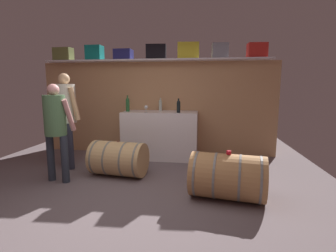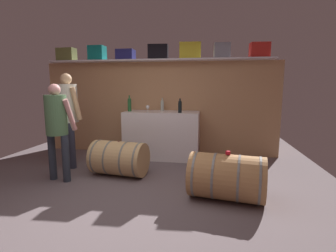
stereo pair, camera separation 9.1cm
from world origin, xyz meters
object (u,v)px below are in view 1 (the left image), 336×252
Objects in this scene: wine_bottle_green at (128,104)px; wine_glass at (146,107)px; toolcase_teal at (95,53)px; winemaker_pouring at (66,110)px; wine_bottle_dark at (179,106)px; toolcase_grey at (220,51)px; visitor_tasting at (56,123)px; wine_bottle_clear at (160,105)px; wine_barrel_far at (119,159)px; toolcase_yellow at (188,51)px; wine_barrel_near at (228,176)px; toolcase_red at (257,51)px; toolcase_navy at (123,55)px; work_cabinet at (160,135)px; toolcase_black at (156,52)px; tasting_cup at (229,152)px; toolcase_olive at (63,54)px.

wine_glass is at bearing -25.03° from wine_bottle_green.
wine_glass is (1.21, -0.50, -1.10)m from toolcase_teal.
toolcase_teal is at bearing 132.10° from winemaker_pouring.
wine_bottle_green reaches higher than wine_bottle_dark.
toolcase_grey reaches higher than visitor_tasting.
toolcase_grey reaches higher than wine_bottle_clear.
toolcase_teal is at bearing 131.96° from wine_barrel_far.
wine_bottle_dark is 2.20m from visitor_tasting.
toolcase_yellow reaches higher than wine_barrel_near.
toolcase_red is 3.87m from visitor_tasting.
wine_bottle_dark is (1.20, -0.42, -1.03)m from toolcase_navy.
wine_glass is 1.22m from wine_barrel_far.
toolcase_yellow is 1.79m from work_cabinet.
wine_barrel_near is (2.64, -2.06, -1.86)m from toolcase_teal.
toolcase_black is 0.39× the size of wine_barrel_near.
tasting_cup is (2.64, -2.06, -1.54)m from toolcase_teal.
toolcase_black is at bearing 67.09° from visitor_tasting.
toolcase_navy is 0.70m from toolcase_black.
toolcase_teal is 2.61m from toolcase_grey.
wine_bottle_green reaches higher than wine_glass.
toolcase_yellow is at bearing 4.21° from wine_bottle_clear.
toolcase_black is 0.42× the size of wine_barrel_far.
wine_bottle_dark is (-0.15, -0.42, -1.09)m from toolcase_yellow.
wine_bottle_dark is at bearing 66.60° from winemaker_pouring.
tasting_cup is at bearing -45.38° from toolcase_navy.
toolcase_grey is 4.86× the size of tasting_cup.
work_cabinet is at bearing -68.10° from toolcase_black.
toolcase_grey reaches higher than wine_barrel_near.
toolcase_navy is 0.24× the size of work_cabinet.
wine_barrel_near is (1.31, -2.06, -1.85)m from toolcase_black.
toolcase_navy is 2.21m from visitor_tasting.
toolcase_yellow is at bearing 75.13° from winemaker_pouring.
wine_bottle_clear is 2.40m from tasting_cup.
wine_barrel_near is (0.65, -2.06, -1.87)m from toolcase_yellow.
toolcase_grey is 3.31m from visitor_tasting.
work_cabinet is at bearing 132.37° from wine_barrel_near.
work_cabinet is (1.45, -0.24, -1.68)m from toolcase_teal.
toolcase_teal reaches higher than tasting_cup.
toolcase_olive is 2.74× the size of wine_glass.
toolcase_red is at bearing 40.45° from visitor_tasting.
toolcase_olive is 2.79m from wine_bottle_dark.
tasting_cup is 2.95m from winemaker_pouring.
toolcase_olive is 1.09× the size of toolcase_red.
wine_bottle_clear reaches higher than wine_glass.
toolcase_black is 2.12m from winemaker_pouring.
wine_bottle_green is 1.19m from winemaker_pouring.
winemaker_pouring is at bearing -161.44° from wine_bottle_dark.
wine_barrel_far is at bearing -77.12° from toolcase_navy.
wine_glass is 0.10× the size of visitor_tasting.
work_cabinet reaches higher than wine_barrel_far.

